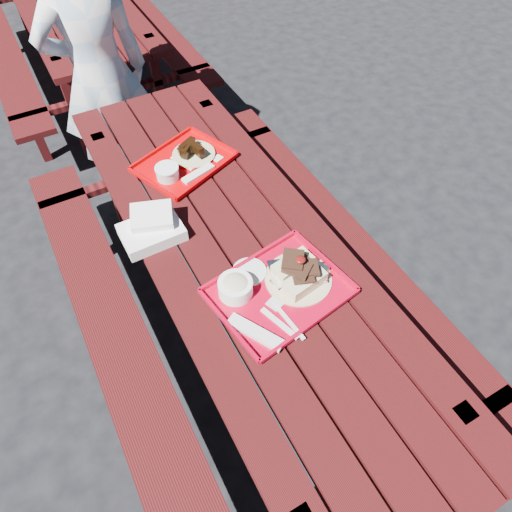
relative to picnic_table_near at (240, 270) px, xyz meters
name	(u,v)px	position (x,y,z in m)	size (l,w,h in m)	color
ground	(243,333)	(0.00, 0.00, -0.56)	(60.00, 60.00, 0.00)	black
picnic_table_near	(240,270)	(0.00, 0.00, 0.00)	(1.41, 2.40, 0.75)	#400D0C
picnic_table_far	(73,17)	(0.00, 2.80, 0.00)	(1.41, 2.40, 0.75)	#400D0C
near_tray	(275,284)	(0.01, -0.28, 0.23)	(0.53, 0.44, 0.15)	#AF0420
far_tray	(184,162)	(-0.01, 0.54, 0.21)	(0.51, 0.45, 0.07)	#BE0005
white_cloth	(152,228)	(-0.29, 0.20, 0.23)	(0.24, 0.21, 0.10)	white
person	(100,76)	(-0.13, 1.43, 0.23)	(0.58, 0.38, 1.59)	#A7C6DC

